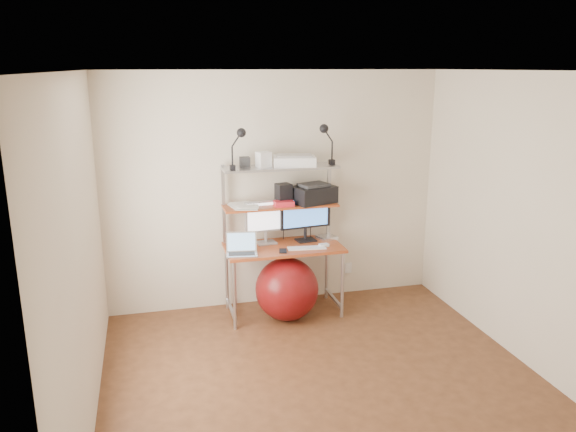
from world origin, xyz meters
The scene contains 20 objects.
room centered at (0.00, 0.00, 1.25)m, with size 3.60×3.60×3.60m.
computer_desk centered at (0.00, 1.50, 0.96)m, with size 1.20×0.60×1.57m.
wall_outlet centered at (0.85, 1.79, 0.30)m, with size 0.08×0.01×0.12m, color white.
monitor_silver centered at (-0.15, 1.59, 1.00)m, with size 0.44×0.18×0.49m.
monitor_black centered at (0.27, 1.58, 1.02)m, with size 0.56×0.18×0.56m.
laptop centered at (-0.46, 1.31, 0.78)m, with size 0.33×0.29×0.27m.
keyboard centered at (0.21, 1.31, 0.75)m, with size 0.39×0.11×0.01m, color white.
mouse centered at (0.40, 1.33, 0.75)m, with size 0.10×0.06×0.03m, color white.
mac_mini centered at (0.51, 1.57, 0.76)m, with size 0.18×0.18×0.03m, color silver.
phone centered at (-0.05, 1.28, 0.75)m, with size 0.07×0.14×0.01m, color black.
printer centered at (0.36, 1.56, 1.25)m, with size 0.50×0.41×0.20m.
nas_cube centered at (0.04, 1.59, 1.26)m, with size 0.14×0.14×0.21m, color black.
red_box centered at (0.02, 1.49, 1.18)m, with size 0.20×0.13×0.05m, color red.
scanner centered at (0.15, 1.57, 1.60)m, with size 0.47×0.35×0.11m.
box_white centered at (-0.17, 1.56, 1.63)m, with size 0.13×0.11×0.15m, color white.
box_grey centered at (-0.36, 1.61, 1.60)m, with size 0.10×0.10×0.10m, color #313133.
clip_lamp_left centered at (-0.43, 1.46, 1.85)m, with size 0.16×0.09×0.41m.
clip_lamp_right centered at (0.47, 1.53, 1.86)m, with size 0.17×0.09×0.42m.
exercise_ball centered at (0.00, 1.29, 0.32)m, with size 0.65×0.65×0.65m, color maroon.
paper_stack centered at (-0.37, 1.57, 1.16)m, with size 0.32×0.40×0.02m.
Camera 1 is at (-1.32, -3.90, 2.53)m, focal length 35.00 mm.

